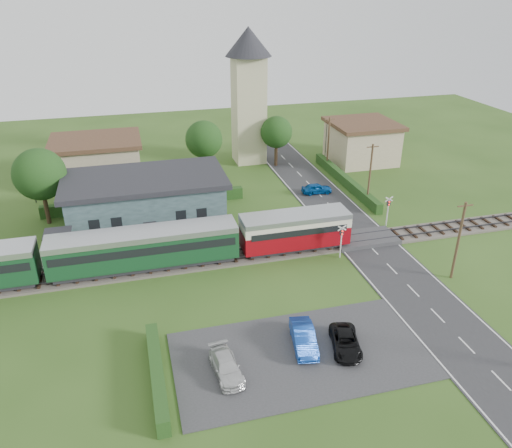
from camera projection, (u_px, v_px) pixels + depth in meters
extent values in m
plane|color=#2D4C19|center=(271.00, 264.00, 44.41)|extent=(120.00, 120.00, 0.00)
cube|color=#4C443D|center=(265.00, 253.00, 46.10)|extent=(76.00, 3.20, 0.20)
cube|color=#3F3F47|center=(267.00, 254.00, 45.34)|extent=(76.00, 0.08, 0.15)
cube|color=#3F3F47|center=(263.00, 246.00, 46.59)|extent=(76.00, 0.08, 0.15)
cube|color=#28282B|center=(374.00, 250.00, 46.70)|extent=(6.00, 70.00, 0.05)
cube|color=#333335|center=(300.00, 355.00, 33.64)|extent=(17.00, 9.00, 0.08)
cube|color=#333335|center=(364.00, 239.00, 48.34)|extent=(6.20, 3.40, 0.45)
cube|color=gray|center=(153.00, 249.00, 46.53)|extent=(30.00, 3.00, 0.45)
cube|color=#C0B98F|center=(60.00, 246.00, 44.06)|extent=(2.00, 2.00, 2.40)
cube|color=#232328|center=(57.00, 233.00, 43.50)|extent=(2.30, 2.30, 0.15)
cube|color=#2E4444|center=(147.00, 203.00, 50.60)|extent=(15.00, 8.00, 4.80)
cube|color=#232328|center=(144.00, 179.00, 49.43)|extent=(16.00, 9.00, 0.50)
cube|color=#232328|center=(151.00, 232.00, 47.75)|extent=(1.20, 0.12, 2.20)
cube|color=black|center=(94.00, 225.00, 46.03)|extent=(1.00, 0.12, 1.20)
cube|color=black|center=(117.00, 223.00, 46.49)|extent=(1.00, 0.12, 1.20)
cube|color=black|center=(181.00, 216.00, 47.87)|extent=(1.00, 0.12, 1.20)
cube|color=black|center=(202.00, 214.00, 48.33)|extent=(1.00, 0.12, 1.20)
cube|color=#232328|center=(294.00, 244.00, 46.53)|extent=(9.00, 2.20, 0.50)
cube|color=maroon|center=(295.00, 235.00, 46.09)|extent=(10.00, 2.80, 1.80)
cube|color=beige|center=(295.00, 223.00, 45.54)|extent=(10.00, 2.82, 0.90)
cube|color=black|center=(295.00, 226.00, 45.70)|extent=(9.00, 2.88, 0.60)
cube|color=#ABAFB5|center=(295.00, 216.00, 45.25)|extent=(10.00, 2.90, 0.45)
cube|color=#232328|center=(146.00, 263.00, 43.41)|extent=(15.20, 2.20, 0.50)
cube|color=#123C1F|center=(145.00, 248.00, 42.75)|extent=(16.00, 2.80, 2.60)
cube|color=black|center=(144.00, 244.00, 42.57)|extent=(15.40, 2.86, 0.70)
cube|color=#ABAFB5|center=(143.00, 234.00, 42.13)|extent=(16.00, 2.90, 0.50)
cube|color=#C0B98F|center=(249.00, 111.00, 66.76)|extent=(4.00, 4.00, 14.00)
cone|color=#232328|center=(248.00, 41.00, 62.87)|extent=(6.00, 6.00, 3.60)
cube|color=tan|center=(98.00, 162.00, 61.55)|extent=(10.00, 8.00, 5.00)
cube|color=#472D1E|center=(95.00, 141.00, 60.34)|extent=(10.80, 8.80, 0.50)
cube|color=tan|center=(361.00, 143.00, 68.72)|extent=(8.00, 8.00, 5.00)
cube|color=#472D1E|center=(363.00, 124.00, 67.51)|extent=(8.80, 8.80, 0.50)
cube|color=#193814|center=(157.00, 374.00, 31.21)|extent=(0.80, 9.00, 1.20)
cube|color=#193814|center=(345.00, 180.00, 61.29)|extent=(0.80, 18.00, 1.20)
cube|color=#193814|center=(145.00, 202.00, 55.27)|extent=(22.00, 0.80, 1.30)
cylinder|color=#332316|center=(46.00, 205.00, 51.05)|extent=(0.44, 0.44, 4.12)
sphere|color=#143311|center=(40.00, 174.00, 49.58)|extent=(5.20, 5.20, 5.20)
cylinder|color=#332316|center=(205.00, 163.00, 63.05)|extent=(0.44, 0.44, 3.85)
sphere|color=#143311|center=(204.00, 139.00, 61.68)|extent=(4.60, 4.60, 4.60)
cylinder|color=#332316|center=(276.00, 153.00, 67.15)|extent=(0.44, 0.44, 3.58)
sphere|color=#143311|center=(276.00, 132.00, 65.87)|extent=(4.20, 4.20, 4.20)
cylinder|color=#473321|center=(458.00, 241.00, 40.92)|extent=(0.22, 0.22, 7.00)
cube|color=#473321|center=(465.00, 206.00, 39.51)|extent=(1.40, 0.10, 0.10)
cylinder|color=#473321|center=(370.00, 175.00, 54.80)|extent=(0.22, 0.22, 7.00)
cube|color=#473321|center=(373.00, 147.00, 53.39)|extent=(1.40, 0.10, 0.10)
cylinder|color=#473321|center=(328.00, 144.00, 65.21)|extent=(0.22, 0.22, 7.00)
cube|color=#473321|center=(330.00, 119.00, 63.80)|extent=(1.40, 0.10, 0.10)
cylinder|color=silver|center=(341.00, 243.00, 44.87)|extent=(0.12, 0.12, 3.00)
cube|color=#232328|center=(342.00, 232.00, 44.39)|extent=(0.35, 0.18, 0.55)
sphere|color=#FF190C|center=(342.00, 231.00, 44.22)|extent=(0.14, 0.14, 0.14)
sphere|color=#FF190C|center=(342.00, 234.00, 44.35)|extent=(0.14, 0.14, 0.14)
cube|color=silver|center=(342.00, 228.00, 44.21)|extent=(0.84, 0.05, 0.55)
cube|color=silver|center=(342.00, 228.00, 44.21)|extent=(0.84, 0.05, 0.55)
cylinder|color=silver|center=(387.00, 213.00, 50.69)|extent=(0.12, 0.12, 3.00)
cube|color=#232328|center=(389.00, 203.00, 50.20)|extent=(0.35, 0.18, 0.55)
sphere|color=#FF190C|center=(389.00, 202.00, 50.03)|extent=(0.14, 0.14, 0.14)
sphere|color=#FF190C|center=(389.00, 205.00, 50.17)|extent=(0.14, 0.14, 0.14)
cube|color=silver|center=(389.00, 199.00, 50.03)|extent=(0.84, 0.05, 0.55)
cube|color=silver|center=(389.00, 199.00, 50.03)|extent=(0.84, 0.05, 0.55)
cylinder|color=#3F3F47|center=(32.00, 182.00, 55.60)|extent=(0.14, 0.14, 5.00)
sphere|color=orange|center=(27.00, 161.00, 54.50)|extent=(0.30, 0.30, 0.30)
cylinder|color=#3F3F47|center=(326.00, 139.00, 70.40)|extent=(0.14, 0.14, 5.00)
sphere|color=orange|center=(327.00, 122.00, 69.30)|extent=(0.30, 0.30, 0.30)
imported|color=#094796|center=(317.00, 188.00, 58.80)|extent=(3.64, 1.64, 1.21)
imported|color=#1342A8|center=(304.00, 338.00, 34.15)|extent=(2.13, 4.35, 1.37)
imported|color=silver|center=(226.00, 366.00, 31.77)|extent=(1.94, 4.07, 1.15)
imported|color=black|center=(346.00, 342.00, 33.95)|extent=(2.74, 4.29, 1.10)
imported|color=gray|center=(207.00, 231.00, 47.19)|extent=(0.74, 0.50, 1.96)
imported|color=gray|center=(65.00, 250.00, 43.86)|extent=(0.98, 1.12, 1.96)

